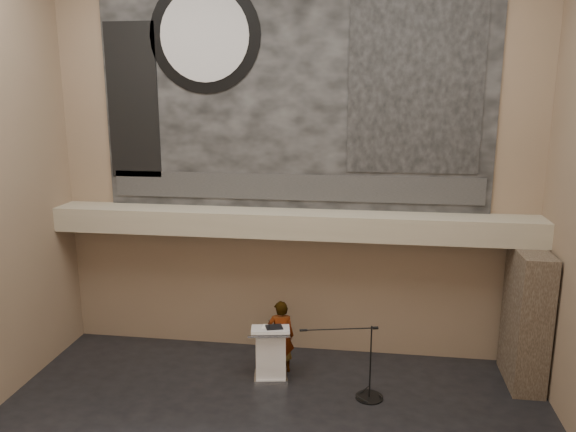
# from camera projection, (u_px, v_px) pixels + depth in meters

# --- Properties ---
(wall_back) EXTENTS (10.00, 0.02, 8.50)m
(wall_back) POSITION_uv_depth(u_px,v_px,m) (293.00, 158.00, 11.62)
(wall_back) COLOR #846D54
(wall_back) RESTS_ON floor
(wall_front) EXTENTS (10.00, 0.02, 8.50)m
(wall_front) POSITION_uv_depth(u_px,v_px,m) (142.00, 298.00, 3.90)
(wall_front) COLOR #846D54
(wall_front) RESTS_ON floor
(soffit) EXTENTS (10.00, 0.80, 0.50)m
(soffit) POSITION_uv_depth(u_px,v_px,m) (291.00, 224.00, 11.53)
(soffit) COLOR tan
(soffit) RESTS_ON wall_back
(sprinkler_left) EXTENTS (0.04, 0.04, 0.06)m
(sprinkler_left) POSITION_uv_depth(u_px,v_px,m) (215.00, 235.00, 11.76)
(sprinkler_left) COLOR #B2893D
(sprinkler_left) RESTS_ON soffit
(sprinkler_right) EXTENTS (0.04, 0.04, 0.06)m
(sprinkler_right) POSITION_uv_depth(u_px,v_px,m) (384.00, 241.00, 11.28)
(sprinkler_right) COLOR #B2893D
(sprinkler_right) RESTS_ON soffit
(banner) EXTENTS (8.00, 0.05, 5.00)m
(banner) POSITION_uv_depth(u_px,v_px,m) (293.00, 86.00, 11.27)
(banner) COLOR black
(banner) RESTS_ON wall_back
(banner_text_strip) EXTENTS (7.76, 0.02, 0.55)m
(banner_text_strip) POSITION_uv_depth(u_px,v_px,m) (293.00, 187.00, 11.69)
(banner_text_strip) COLOR #2B2B2B
(banner_text_strip) RESTS_ON banner
(banner_clock_rim) EXTENTS (2.30, 0.02, 2.30)m
(banner_clock_rim) POSITION_uv_depth(u_px,v_px,m) (204.00, 35.00, 11.25)
(banner_clock_rim) COLOR black
(banner_clock_rim) RESTS_ON banner
(banner_clock_face) EXTENTS (1.84, 0.02, 1.84)m
(banner_clock_face) POSITION_uv_depth(u_px,v_px,m) (204.00, 35.00, 11.23)
(banner_clock_face) COLOR silver
(banner_clock_face) RESTS_ON banner
(banner_building_print) EXTENTS (2.60, 0.02, 3.60)m
(banner_building_print) POSITION_uv_depth(u_px,v_px,m) (416.00, 81.00, 10.88)
(banner_building_print) COLOR black
(banner_building_print) RESTS_ON banner
(banner_brick_print) EXTENTS (1.10, 0.02, 3.20)m
(banner_brick_print) POSITION_uv_depth(u_px,v_px,m) (133.00, 101.00, 11.77)
(banner_brick_print) COLOR black
(banner_brick_print) RESTS_ON banner
(stone_pier) EXTENTS (0.60, 1.40, 2.70)m
(stone_pier) POSITION_uv_depth(u_px,v_px,m) (526.00, 318.00, 10.81)
(stone_pier) COLOR #3D3125
(stone_pier) RESTS_ON floor
(lectern) EXTENTS (0.82, 0.65, 1.14)m
(lectern) POSITION_uv_depth(u_px,v_px,m) (271.00, 353.00, 11.08)
(lectern) COLOR silver
(lectern) RESTS_ON floor
(binder) EXTENTS (0.39, 0.35, 0.04)m
(binder) POSITION_uv_depth(u_px,v_px,m) (274.00, 328.00, 10.92)
(binder) COLOR black
(binder) RESTS_ON lectern
(papers) EXTENTS (0.19, 0.26, 0.00)m
(papers) POSITION_uv_depth(u_px,v_px,m) (267.00, 327.00, 10.97)
(papers) COLOR white
(papers) RESTS_ON lectern
(speaker_person) EXTENTS (0.61, 0.45, 1.52)m
(speaker_person) POSITION_uv_depth(u_px,v_px,m) (281.00, 336.00, 11.37)
(speaker_person) COLOR silver
(speaker_person) RESTS_ON floor
(mic_stand) EXTENTS (1.55, 0.56, 1.45)m
(mic_stand) POSITION_uv_depth(u_px,v_px,m) (367.00, 387.00, 10.46)
(mic_stand) COLOR black
(mic_stand) RESTS_ON floor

